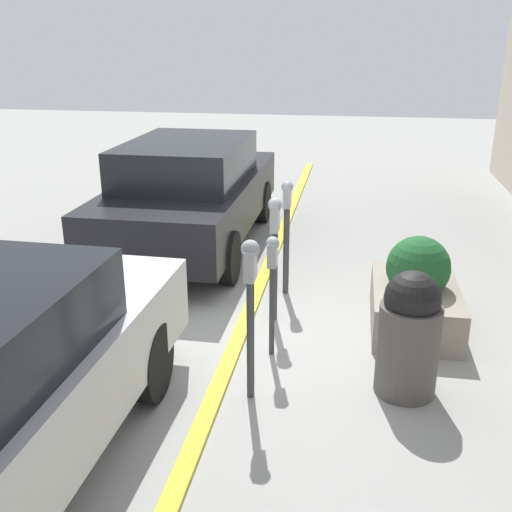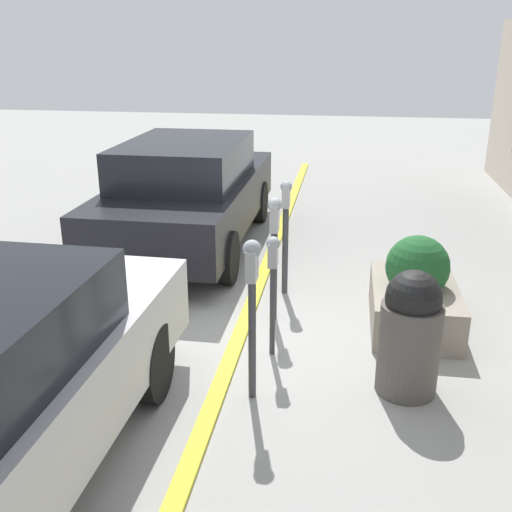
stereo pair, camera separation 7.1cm
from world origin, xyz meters
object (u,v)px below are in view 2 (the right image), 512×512
(parking_meter_nearest, at_px, (252,290))
(parking_meter_fourth, at_px, (286,222))
(parking_meter_middle, at_px, (274,239))
(trash_bin, at_px, (410,333))
(parked_car_middle, at_px, (188,192))
(planter_box, at_px, (415,293))
(parking_meter_second, at_px, (273,272))

(parking_meter_nearest, bearing_deg, parking_meter_fourth, -0.80)
(parking_meter_middle, distance_m, trash_bin, 1.98)
(parking_meter_nearest, bearing_deg, parking_meter_middle, 0.35)
(parking_meter_fourth, distance_m, parked_car_middle, 2.35)
(planter_box, relative_size, parked_car_middle, 0.32)
(parking_meter_nearest, xyz_separation_m, planter_box, (1.74, -1.60, -0.67))
(parking_meter_nearest, distance_m, parked_car_middle, 4.40)
(planter_box, height_order, parked_car_middle, parked_car_middle)
(parking_meter_fourth, xyz_separation_m, planter_box, (-0.70, -1.57, -0.55))
(parking_meter_second, relative_size, parked_car_middle, 0.27)
(parking_meter_fourth, distance_m, planter_box, 1.81)
(planter_box, bearing_deg, parked_car_middle, 54.43)
(planter_box, bearing_deg, parking_meter_middle, 93.43)
(parking_meter_second, bearing_deg, parking_meter_fourth, 1.62)
(planter_box, distance_m, parked_car_middle, 4.03)
(parking_meter_middle, bearing_deg, parking_meter_nearest, -179.65)
(parking_meter_second, relative_size, parking_meter_fourth, 0.87)
(parking_meter_fourth, bearing_deg, parking_meter_nearest, 179.20)
(parking_meter_second, height_order, parking_meter_fourth, parking_meter_fourth)
(parking_meter_fourth, xyz_separation_m, trash_bin, (-2.12, -1.38, -0.36))
(parking_meter_middle, relative_size, parking_meter_fourth, 1.00)
(parking_meter_fourth, relative_size, parked_car_middle, 0.31)
(parked_car_middle, height_order, trash_bin, parked_car_middle)
(parking_meter_fourth, bearing_deg, planter_box, -114.17)
(planter_box, bearing_deg, parking_meter_fourth, 65.83)
(parking_meter_fourth, bearing_deg, parking_meter_second, -178.38)
(trash_bin, bearing_deg, parked_car_middle, 39.36)
(parking_meter_fourth, height_order, planter_box, parking_meter_fourth)
(parking_meter_fourth, bearing_deg, parking_meter_middle, 176.85)
(parking_meter_middle, height_order, planter_box, parking_meter_middle)
(parking_meter_middle, distance_m, parking_meter_fourth, 0.80)
(parking_meter_second, distance_m, trash_bin, 1.46)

